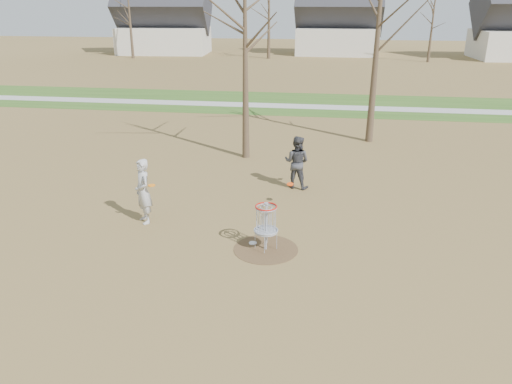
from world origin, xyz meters
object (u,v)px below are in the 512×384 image
player_standing (143,191)px  disc_golf_basket (266,219)px  player_throwing (297,162)px  disc_grounded (253,243)px

player_standing → disc_golf_basket: (3.94, -1.27, -0.10)m
player_throwing → disc_golf_basket: bearing=99.3°
player_standing → disc_golf_basket: 4.14m
player_standing → disc_grounded: (3.53, -0.98, -0.99)m
disc_grounded → disc_golf_basket: disc_golf_basket is taller
player_standing → disc_golf_basket: bearing=33.3°
player_standing → player_throwing: size_ratio=1.04×
player_standing → disc_golf_basket: size_ratio=1.50×
disc_golf_basket → player_throwing: bearing=84.8°
player_standing → player_throwing: bearing=91.6°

